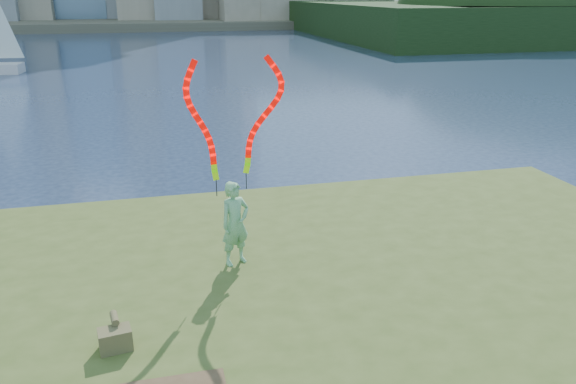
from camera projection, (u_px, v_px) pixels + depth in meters
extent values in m
plane|color=#18253D|center=(248.00, 340.00, 9.18)|extent=(320.00, 320.00, 0.00)
cube|color=#504B3B|center=(152.00, 21.00, 95.81)|extent=(320.00, 40.00, 1.20)
cube|color=black|center=(572.00, 18.00, 75.70)|extent=(70.00, 42.00, 4.00)
imported|color=#197D26|center=(235.00, 223.00, 9.80)|extent=(0.66, 0.56, 1.52)
cylinder|color=black|center=(217.00, 188.00, 9.48)|extent=(0.02, 0.02, 0.30)
cylinder|color=black|center=(246.00, 181.00, 9.83)|extent=(0.02, 0.02, 0.30)
cube|color=#4A4824|center=(115.00, 339.00, 7.58)|extent=(0.47, 0.35, 0.31)
cylinder|color=#4A4824|center=(114.00, 318.00, 7.70)|extent=(0.15, 0.30, 0.10)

